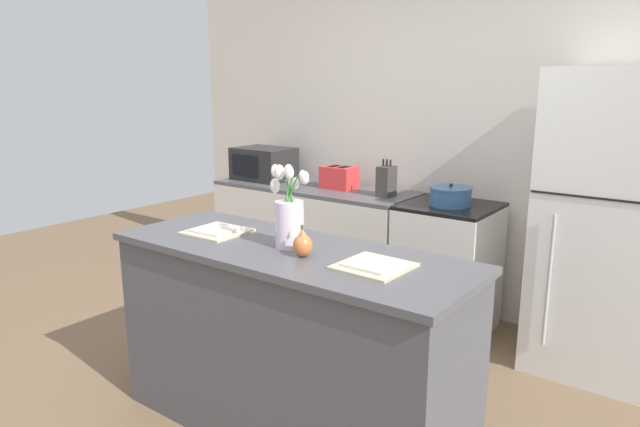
% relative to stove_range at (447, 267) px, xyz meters
% --- Properties ---
extents(back_wall, '(5.20, 0.08, 2.70)m').
position_rel_stove_range_xyz_m(back_wall, '(-0.10, 0.40, 0.90)').
color(back_wall, silver).
rests_on(back_wall, ground_plane).
extents(kitchen_island, '(1.80, 0.66, 0.95)m').
position_rel_stove_range_xyz_m(kitchen_island, '(-0.10, -1.60, 0.03)').
color(kitchen_island, '#4C4C51').
rests_on(kitchen_island, ground_plane).
extents(back_counter, '(1.68, 0.60, 0.90)m').
position_rel_stove_range_xyz_m(back_counter, '(-1.16, 0.00, 0.00)').
color(back_counter, silver).
rests_on(back_counter, ground_plane).
extents(stove_range, '(0.60, 0.61, 0.90)m').
position_rel_stove_range_xyz_m(stove_range, '(0.00, 0.00, 0.00)').
color(stove_range, silver).
rests_on(stove_range, ground_plane).
extents(refrigerator, '(0.68, 0.67, 1.79)m').
position_rel_stove_range_xyz_m(refrigerator, '(0.95, 0.00, 0.45)').
color(refrigerator, white).
rests_on(refrigerator, ground_plane).
extents(flower_vase, '(0.21, 0.15, 0.40)m').
position_rel_stove_range_xyz_m(flower_vase, '(-0.11, -1.58, 0.66)').
color(flower_vase, silver).
rests_on(flower_vase, kitchen_island).
extents(pear_figurine, '(0.09, 0.09, 0.14)m').
position_rel_stove_range_xyz_m(pear_figurine, '(0.04, -1.66, 0.56)').
color(pear_figurine, '#C66B33').
rests_on(pear_figurine, kitchen_island).
extents(plate_setting_left, '(0.29, 0.29, 0.02)m').
position_rel_stove_range_xyz_m(plate_setting_left, '(-0.57, -1.60, 0.51)').
color(plate_setting_left, beige).
rests_on(plate_setting_left, kitchen_island).
extents(plate_setting_right, '(0.29, 0.29, 0.02)m').
position_rel_stove_range_xyz_m(plate_setting_right, '(0.37, -1.60, 0.51)').
color(plate_setting_right, beige).
rests_on(plate_setting_right, kitchen_island).
extents(toaster, '(0.28, 0.18, 0.17)m').
position_rel_stove_range_xyz_m(toaster, '(-0.95, 0.04, 0.53)').
color(toaster, red).
rests_on(toaster, back_counter).
extents(cooking_pot, '(0.28, 0.28, 0.15)m').
position_rel_stove_range_xyz_m(cooking_pot, '(0.01, -0.03, 0.51)').
color(cooking_pot, '#386093').
rests_on(cooking_pot, stove_range).
extents(microwave, '(0.48, 0.37, 0.27)m').
position_rel_stove_range_xyz_m(microwave, '(-1.70, -0.00, 0.58)').
color(microwave, black).
rests_on(microwave, back_counter).
extents(knife_block, '(0.10, 0.14, 0.27)m').
position_rel_stove_range_xyz_m(knife_block, '(-0.50, -0.01, 0.56)').
color(knife_block, '#3D3833').
rests_on(knife_block, back_counter).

